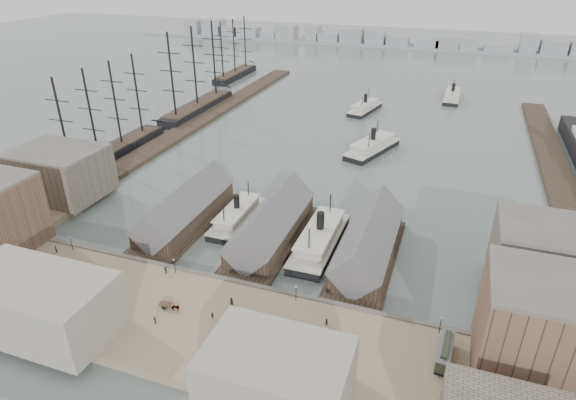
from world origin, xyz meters
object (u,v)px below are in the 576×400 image
at_px(ferry_docked_west, 237,215).
at_px(horse_cart_left, 36,272).
at_px(horse_cart_right, 300,344).
at_px(horse_cart_center, 173,307).
at_px(tram, 445,352).

height_order(ferry_docked_west, horse_cart_left, ferry_docked_west).
distance_m(ferry_docked_west, horse_cart_right, 54.48).
xyz_separation_m(horse_cart_left, horse_cart_center, (36.82, -0.19, 0.02)).
relative_size(tram, horse_cart_right, 2.01).
xyz_separation_m(ferry_docked_west, tram, (59.28, -37.03, 1.61)).
height_order(ferry_docked_west, horse_cart_right, ferry_docked_west).
bearing_deg(tram, ferry_docked_west, 152.19).
height_order(horse_cart_left, horse_cart_right, horse_cart_right).
bearing_deg(horse_cart_right, tram, -60.10).
distance_m(tram, horse_cart_right, 26.76).
xyz_separation_m(tram, horse_cart_right, (-26.04, -6.13, -0.92)).
relative_size(horse_cart_left, horse_cart_right, 1.00).
distance_m(horse_cart_left, horse_cart_right, 65.45).
height_order(horse_cart_center, horse_cart_right, horse_cart_center).
relative_size(ferry_docked_west, horse_cart_center, 5.07).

